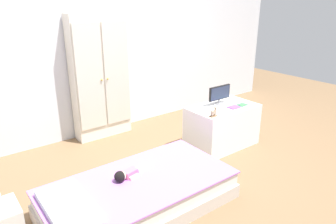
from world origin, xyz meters
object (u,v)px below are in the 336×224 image
tv_stand (222,126)px  book_green (242,105)px  tv_monitor (220,93)px  bed (139,194)px  wardrobe (100,77)px  book_purple (234,107)px  doll (126,174)px  rocking_horse_toy (214,112)px

tv_stand → book_green: book_green is taller
tv_stand → tv_monitor: bearing=77.9°
bed → wardrobe: wardrobe is taller
wardrobe → book_purple: wardrobe is taller
bed → doll: doll is taller
tv_monitor → bed: bearing=-160.6°
wardrobe → book_purple: 1.72m
wardrobe → book_purple: size_ratio=11.54×
bed → book_purple: book_purple is taller
book_purple → book_green: 0.15m
rocking_horse_toy → book_purple: size_ratio=0.83×
tv_stand → book_green: size_ratio=7.64×
wardrobe → tv_monitor: size_ratio=4.77×
book_purple → tv_stand: bearing=118.9°
tv_monitor → book_purple: 0.24m
tv_monitor → rocking_horse_toy: tv_monitor is taller
wardrobe → rocking_horse_toy: 1.54m
wardrobe → book_purple: bearing=-49.9°
tv_stand → rocking_horse_toy: 0.49m
tv_monitor → book_purple: bearing=-77.5°
rocking_horse_toy → tv_monitor: bearing=36.6°
doll → tv_monitor: 1.66m
book_purple → book_green: same height
tv_monitor → doll: bearing=-164.7°
tv_monitor → book_green: bearing=-46.1°
tv_monitor → book_purple: tv_monitor is taller
doll → rocking_horse_toy: 1.25m
tv_monitor → book_green: tv_monitor is taller
rocking_horse_toy → tv_stand: bearing=27.8°
book_green → tv_monitor: bearing=133.9°
tv_monitor → tv_stand: bearing=-102.1°
book_purple → book_green: bearing=0.0°
wardrobe → book_green: (1.24, -1.30, -0.27)m
wardrobe → tv_monitor: 1.52m
doll → tv_stand: bearing=12.4°
bed → tv_monitor: size_ratio=4.94×
bed → tv_stand: size_ratio=1.94×
bed → tv_stand: tv_stand is taller
wardrobe → tv_stand: (1.03, -1.18, -0.54)m
bed → book_green: (1.70, 0.33, 0.39)m
tv_stand → rocking_horse_toy: (-0.34, -0.18, 0.31)m
bed → book_purple: (1.55, 0.33, 0.39)m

